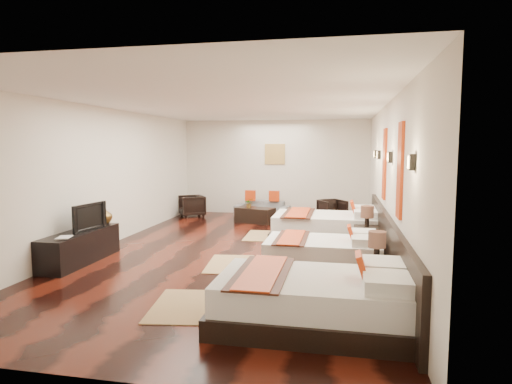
% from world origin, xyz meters
% --- Properties ---
extents(floor, '(5.50, 9.50, 0.01)m').
position_xyz_m(floor, '(0.00, 0.00, 0.00)').
color(floor, black).
rests_on(floor, ground).
extents(ceiling, '(5.50, 9.50, 0.01)m').
position_xyz_m(ceiling, '(0.00, 0.00, 2.80)').
color(ceiling, white).
rests_on(ceiling, floor).
extents(back_wall, '(5.50, 0.01, 2.80)m').
position_xyz_m(back_wall, '(0.00, 4.75, 1.40)').
color(back_wall, silver).
rests_on(back_wall, floor).
extents(left_wall, '(0.01, 9.50, 2.80)m').
position_xyz_m(left_wall, '(-2.75, 0.00, 1.40)').
color(left_wall, silver).
rests_on(left_wall, floor).
extents(right_wall, '(0.01, 9.50, 2.80)m').
position_xyz_m(right_wall, '(2.75, 0.00, 1.40)').
color(right_wall, silver).
rests_on(right_wall, floor).
extents(headboard_panel, '(0.08, 6.60, 0.90)m').
position_xyz_m(headboard_panel, '(2.71, -0.80, 0.45)').
color(headboard_panel, black).
rests_on(headboard_panel, floor).
extents(bed_near, '(2.25, 1.41, 0.86)m').
position_xyz_m(bed_near, '(1.70, -3.21, 0.29)').
color(bed_near, black).
rests_on(bed_near, floor).
extents(bed_mid, '(1.95, 1.23, 0.74)m').
position_xyz_m(bed_mid, '(1.69, -0.87, 0.25)').
color(bed_mid, black).
rests_on(bed_mid, floor).
extents(bed_far, '(2.33, 1.47, 0.89)m').
position_xyz_m(bed_far, '(1.70, 1.26, 0.30)').
color(bed_far, black).
rests_on(bed_far, floor).
extents(nightstand_a, '(0.45, 0.45, 0.88)m').
position_xyz_m(nightstand_a, '(2.44, -2.05, 0.31)').
color(nightstand_a, black).
rests_on(nightstand_a, floor).
extents(nightstand_b, '(0.46, 0.46, 0.91)m').
position_xyz_m(nightstand_b, '(2.44, 0.34, 0.32)').
color(nightstand_b, black).
rests_on(nightstand_b, floor).
extents(jute_mat_near, '(0.91, 1.29, 0.01)m').
position_xyz_m(jute_mat_near, '(0.01, -2.96, 0.01)').
color(jute_mat_near, '#A07E51').
rests_on(jute_mat_near, floor).
extents(jute_mat_mid, '(0.88, 1.28, 0.01)m').
position_xyz_m(jute_mat_mid, '(0.10, -0.94, 0.01)').
color(jute_mat_mid, '#A07E51').
rests_on(jute_mat_mid, floor).
extents(jute_mat_far, '(0.80, 1.23, 0.01)m').
position_xyz_m(jute_mat_far, '(0.22, 1.50, 0.01)').
color(jute_mat_far, '#A07E51').
rests_on(jute_mat_far, floor).
extents(tv_console, '(0.50, 1.80, 0.55)m').
position_xyz_m(tv_console, '(-2.50, -1.32, 0.28)').
color(tv_console, black).
rests_on(tv_console, floor).
extents(tv, '(0.21, 0.84, 0.48)m').
position_xyz_m(tv, '(-2.45, -1.19, 0.79)').
color(tv, black).
rests_on(tv, tv_console).
extents(book, '(0.28, 0.33, 0.03)m').
position_xyz_m(book, '(-2.50, -1.92, 0.56)').
color(book, black).
rests_on(book, tv_console).
extents(figurine, '(0.40, 0.40, 0.35)m').
position_xyz_m(figurine, '(-2.50, -0.55, 0.72)').
color(figurine, brown).
rests_on(figurine, tv_console).
extents(sofa, '(1.64, 0.87, 0.46)m').
position_xyz_m(sofa, '(-0.29, 4.22, 0.23)').
color(sofa, slate).
rests_on(sofa, floor).
extents(armchair_left, '(0.93, 0.92, 0.62)m').
position_xyz_m(armchair_left, '(-2.29, 3.82, 0.31)').
color(armchair_left, black).
rests_on(armchair_left, floor).
extents(armchair_right, '(0.88, 0.88, 0.59)m').
position_xyz_m(armchair_right, '(1.73, 3.81, 0.30)').
color(armchair_right, black).
rests_on(armchair_right, floor).
extents(coffee_table, '(1.10, 0.78, 0.40)m').
position_xyz_m(coffee_table, '(-0.29, 3.17, 0.20)').
color(coffee_table, black).
rests_on(coffee_table, floor).
extents(table_plant, '(0.28, 0.27, 0.25)m').
position_xyz_m(table_plant, '(-0.43, 3.11, 0.53)').
color(table_plant, '#2A5C1E').
rests_on(table_plant, coffee_table).
extents(orange_panel_a, '(0.04, 0.40, 1.30)m').
position_xyz_m(orange_panel_a, '(2.73, -1.90, 1.70)').
color(orange_panel_a, '#D86014').
rests_on(orange_panel_a, right_wall).
extents(orange_panel_b, '(0.04, 0.40, 1.30)m').
position_xyz_m(orange_panel_b, '(2.73, 0.30, 1.70)').
color(orange_panel_b, '#D86014').
rests_on(orange_panel_b, right_wall).
extents(sconce_near, '(0.07, 0.12, 0.18)m').
position_xyz_m(sconce_near, '(2.70, -3.00, 1.85)').
color(sconce_near, black).
rests_on(sconce_near, right_wall).
extents(sconce_mid, '(0.07, 0.12, 0.18)m').
position_xyz_m(sconce_mid, '(2.70, -0.80, 1.85)').
color(sconce_mid, black).
rests_on(sconce_mid, right_wall).
extents(sconce_far, '(0.07, 0.12, 0.18)m').
position_xyz_m(sconce_far, '(2.70, 1.40, 1.85)').
color(sconce_far, black).
rests_on(sconce_far, right_wall).
extents(sconce_lounge, '(0.07, 0.12, 0.18)m').
position_xyz_m(sconce_lounge, '(2.70, 2.30, 1.85)').
color(sconce_lounge, black).
rests_on(sconce_lounge, right_wall).
extents(gold_artwork, '(0.60, 0.04, 0.60)m').
position_xyz_m(gold_artwork, '(0.00, 4.73, 1.80)').
color(gold_artwork, '#AD873F').
rests_on(gold_artwork, back_wall).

